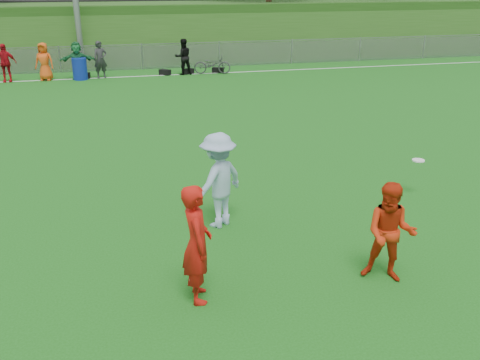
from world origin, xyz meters
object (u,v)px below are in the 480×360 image
object	(u,v)px
recycling_bin	(80,69)
player_blue	(218,180)
player_red_left	(197,244)
player_red_center	(390,233)
bicycle	(212,64)
frisbee	(418,160)

from	to	relation	value
recycling_bin	player_blue	bearing A→B (deg)	-79.31
player_red_left	recycling_bin	size ratio (longest dim) A/B	1.86
player_red_left	player_blue	distance (m)	2.52
player_red_center	bicycle	distance (m)	19.17
player_red_center	recycling_bin	xyz separation A→B (m)	(-5.32, 19.10, -0.32)
player_red_left	frisbee	world-z (taller)	player_red_left
player_red_center	recycling_bin	size ratio (longest dim) A/B	1.66
frisbee	bicycle	xyz separation A→B (m)	(-1.42, 16.11, -0.34)
player_blue	player_red_center	bearing A→B (deg)	94.24
recycling_bin	bicycle	xyz separation A→B (m)	(6.21, 0.04, -0.03)
player_red_left	bicycle	xyz separation A→B (m)	(3.89, 18.96, -0.45)
player_red_left	frisbee	distance (m)	6.03
player_red_left	player_red_center	world-z (taller)	player_red_left
player_blue	bicycle	size ratio (longest dim) A/B	1.05
player_blue	recycling_bin	size ratio (longest dim) A/B	1.88
player_red_left	player_blue	world-z (taller)	player_blue
player_red_center	frisbee	world-z (taller)	player_red_center
player_red_left	bicycle	size ratio (longest dim) A/B	1.04
player_red_center	player_blue	xyz separation A→B (m)	(-2.20, 2.57, 0.11)
player_red_center	bicycle	size ratio (longest dim) A/B	0.93
bicycle	player_red_center	bearing A→B (deg)	-169.91
player_red_left	player_red_center	size ratio (longest dim) A/B	1.12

